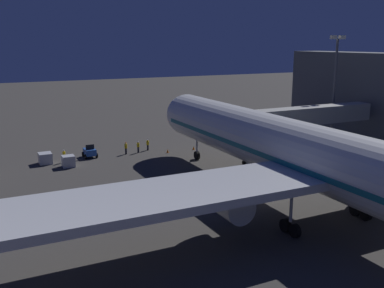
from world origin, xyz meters
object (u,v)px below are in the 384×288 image
(baggage_container_near_belt, at_px, (45,158))
(traffic_cone_nose_port, at_px, (194,148))
(ground_crew_under_port_wing, at_px, (148,144))
(traffic_cone_nose_starboard, at_px, (168,151))
(baggage_tug_lead, at_px, (90,152))
(ground_crew_walking_aft, at_px, (64,155))
(jet_bridge, at_px, (294,117))
(baggage_container_far_row, at_px, (68,161))
(ground_crew_near_nose_gear, at_px, (126,147))
(ground_crew_marshaller_fwd, at_px, (138,146))
(airliner_at_gate, at_px, (337,166))
(apron_floodlight_mast, at_px, (335,81))

(baggage_container_near_belt, bearing_deg, traffic_cone_nose_port, 175.25)
(ground_crew_under_port_wing, relative_size, traffic_cone_nose_starboard, 3.17)
(baggage_tug_lead, xyz_separation_m, ground_crew_walking_aft, (3.89, 1.28, 0.22))
(jet_bridge, xyz_separation_m, baggage_container_far_row, (29.98, -9.60, -5.24))
(jet_bridge, height_order, traffic_cone_nose_starboard, jet_bridge)
(ground_crew_under_port_wing, height_order, traffic_cone_nose_starboard, ground_crew_under_port_wing)
(baggage_tug_lead, bearing_deg, baggage_container_near_belt, 6.32)
(ground_crew_near_nose_gear, relative_size, traffic_cone_nose_port, 3.40)
(ground_crew_near_nose_gear, bearing_deg, traffic_cone_nose_starboard, 162.14)
(baggage_tug_lead, relative_size, traffic_cone_nose_starboard, 4.13)
(baggage_tug_lead, height_order, baggage_container_far_row, baggage_tug_lead)
(ground_crew_marshaller_fwd, height_order, ground_crew_under_port_wing, ground_crew_marshaller_fwd)
(ground_crew_marshaller_fwd, height_order, ground_crew_walking_aft, ground_crew_walking_aft)
(ground_crew_under_port_wing, bearing_deg, jet_bridge, 141.14)
(airliner_at_gate, relative_size, ground_crew_under_port_wing, 39.16)
(apron_floodlight_mast, bearing_deg, ground_crew_marshaller_fwd, -12.58)
(jet_bridge, distance_m, baggage_container_near_belt, 35.32)
(jet_bridge, distance_m, ground_crew_marshaller_fwd, 23.41)
(ground_crew_under_port_wing, bearing_deg, baggage_tug_lead, 2.08)
(jet_bridge, xyz_separation_m, ground_crew_near_nose_gear, (20.88, -12.79, -4.97))
(baggage_container_near_belt, height_order, baggage_container_far_row, baggage_container_far_row)
(ground_crew_walking_aft, bearing_deg, jet_bridge, 158.05)
(baggage_container_far_row, distance_m, traffic_cone_nose_starboard, 15.13)
(traffic_cone_nose_starboard, bearing_deg, apron_floodlight_mast, 169.56)
(baggage_container_far_row, bearing_deg, traffic_cone_nose_port, -176.27)
(ground_crew_marshaller_fwd, distance_m, traffic_cone_nose_starboard, 4.52)
(ground_crew_marshaller_fwd, bearing_deg, apron_floodlight_mast, 167.42)
(ground_crew_walking_aft, height_order, traffic_cone_nose_port, ground_crew_walking_aft)
(ground_crew_under_port_wing, bearing_deg, traffic_cone_nose_starboard, 126.65)
(baggage_container_far_row, bearing_deg, baggage_tug_lead, -135.01)
(airliner_at_gate, bearing_deg, traffic_cone_nose_starboard, -86.13)
(baggage_container_far_row, relative_size, traffic_cone_nose_port, 2.94)
(ground_crew_near_nose_gear, height_order, traffic_cone_nose_port, ground_crew_near_nose_gear)
(jet_bridge, xyz_separation_m, ground_crew_marshaller_fwd, (18.92, -12.84, -5.02))
(jet_bridge, height_order, baggage_tug_lead, jet_bridge)
(jet_bridge, height_order, baggage_container_far_row, jet_bridge)
(ground_crew_marshaller_fwd, bearing_deg, ground_crew_under_port_wing, -154.54)
(ground_crew_near_nose_gear, relative_size, ground_crew_under_port_wing, 1.07)
(airliner_at_gate, bearing_deg, traffic_cone_nose_port, -93.87)
(ground_crew_marshaller_fwd, bearing_deg, airliner_at_gate, 100.19)
(jet_bridge, xyz_separation_m, ground_crew_under_port_wing, (17.05, -13.74, -5.05))
(traffic_cone_nose_port, bearing_deg, ground_crew_under_port_wing, -23.69)
(ground_crew_under_port_wing, bearing_deg, ground_crew_near_nose_gear, 13.80)
(ground_crew_marshaller_fwd, xyz_separation_m, ground_crew_under_port_wing, (-1.88, -0.89, -0.03))
(traffic_cone_nose_port, xyz_separation_m, traffic_cone_nose_starboard, (4.40, 0.00, 0.00))
(baggage_tug_lead, height_order, traffic_cone_nose_port, baggage_tug_lead)
(ground_crew_marshaller_fwd, relative_size, traffic_cone_nose_starboard, 3.25)
(ground_crew_marshaller_fwd, bearing_deg, traffic_cone_nose_starboard, 153.80)
(airliner_at_gate, relative_size, ground_crew_walking_aft, 37.53)
(ground_crew_near_nose_gear, distance_m, ground_crew_walking_aft, 9.21)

